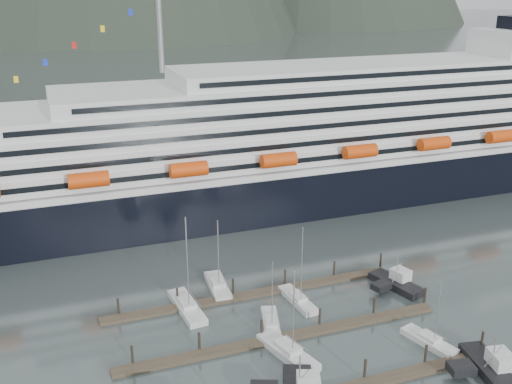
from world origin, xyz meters
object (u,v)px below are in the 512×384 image
sailboat_d (271,325)px  sailboat_e (187,307)px  sailboat_g (298,300)px  trawler_d (490,369)px  sailboat_h (429,342)px  sailboat_c (288,353)px  cruise_ship (339,144)px  sailboat_f (218,287)px  trawler_e (396,283)px

sailboat_d → sailboat_e: sailboat_e is taller
sailboat_g → trawler_d: bearing=-153.3°
sailboat_d → sailboat_h: sailboat_d is taller
sailboat_c → trawler_d: bearing=-135.0°
cruise_ship → sailboat_h: 63.41m
sailboat_f → sailboat_e: bearing=130.8°
cruise_ship → sailboat_c: bearing=-122.9°
sailboat_c → sailboat_e: bearing=15.9°
sailboat_e → sailboat_f: bearing=-58.5°
sailboat_d → sailboat_e: bearing=65.0°
sailboat_c → sailboat_h: bearing=-118.2°
sailboat_f → trawler_d: size_ratio=1.13×
sailboat_d → trawler_e: 23.91m
sailboat_e → trawler_d: size_ratio=1.41×
sailboat_e → sailboat_g: sailboat_e is taller
sailboat_e → sailboat_g: size_ratio=1.20×
sailboat_e → sailboat_h: sailboat_e is taller
sailboat_c → sailboat_e: sailboat_e is taller
sailboat_d → trawler_e: (23.54, 4.15, 0.43)m
sailboat_d → trawler_d: 29.82m
cruise_ship → sailboat_e: bearing=-139.2°
sailboat_f → sailboat_g: 13.47m
cruise_ship → sailboat_c: 67.42m
trawler_e → sailboat_e: bearing=65.7°
sailboat_e → trawler_d: (32.55, -28.82, 0.41)m
sailboat_g → trawler_e: bearing=-99.0°
cruise_ship → sailboat_d: bearing=-126.3°
sailboat_e → trawler_d: 43.48m
sailboat_d → sailboat_g: 8.36m
sailboat_g → sailboat_h: sailboat_g is taller
trawler_d → trawler_e: trawler_d is taller
sailboat_h → trawler_e: 16.27m
sailboat_g → trawler_e: sailboat_g is taller
sailboat_d → trawler_d: sailboat_d is taller
cruise_ship → sailboat_e: cruise_ship is taller
cruise_ship → sailboat_g: 53.53m
sailboat_h → sailboat_d: bearing=43.2°
sailboat_d → sailboat_c: bearing=-167.6°
sailboat_c → sailboat_e: (-9.88, 16.09, 0.02)m
trawler_d → trawler_e: 24.06m
sailboat_c → sailboat_h: 19.90m
sailboat_f → sailboat_h: sailboat_f is taller
sailboat_d → sailboat_f: sailboat_f is taller
cruise_ship → trawler_d: size_ratio=18.28×
cruise_ship → sailboat_f: size_ratio=16.17×
cruise_ship → sailboat_g: (-29.15, -43.37, -11.63)m
sailboat_f → trawler_e: bearing=-104.8°
sailboat_c → trawler_e: (23.98, 11.29, 0.39)m
trawler_e → sailboat_f: bearing=54.8°
sailboat_e → trawler_e: sailboat_e is taller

